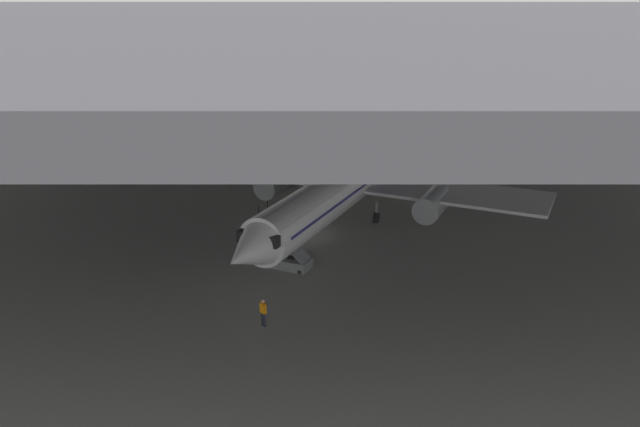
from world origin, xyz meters
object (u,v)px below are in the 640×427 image
(crew_worker_by_stairs, at_px, (283,239))
(crew_worker_near_nose, at_px, (263,311))
(baggage_tug, at_px, (319,186))
(airplane_main, at_px, (342,187))
(boarding_stairs, at_px, (284,257))

(crew_worker_by_stairs, bearing_deg, crew_worker_near_nose, -92.93)
(crew_worker_near_nose, xyz_separation_m, baggage_tug, (3.15, 25.58, -0.44))
(airplane_main, height_order, crew_worker_by_stairs, airplane_main)
(boarding_stairs, bearing_deg, crew_worker_by_stairs, 94.17)
(baggage_tug, bearing_deg, boarding_stairs, -97.88)
(airplane_main, bearing_deg, crew_worker_near_nose, -107.22)
(crew_worker_by_stairs, bearing_deg, baggage_tug, 79.98)
(airplane_main, xyz_separation_m, baggage_tug, (-1.89, 9.31, -2.72))
(crew_worker_near_nose, bearing_deg, boarding_stairs, 84.78)
(boarding_stairs, distance_m, baggage_tug, 17.50)
(airplane_main, xyz_separation_m, crew_worker_near_nose, (-5.04, -16.27, -2.28))
(airplane_main, bearing_deg, baggage_tug, 101.47)
(baggage_tug, bearing_deg, crew_worker_near_nose, -97.02)
(crew_worker_near_nose, distance_m, baggage_tug, 25.78)
(crew_worker_near_nose, height_order, crew_worker_by_stairs, crew_worker_near_nose)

